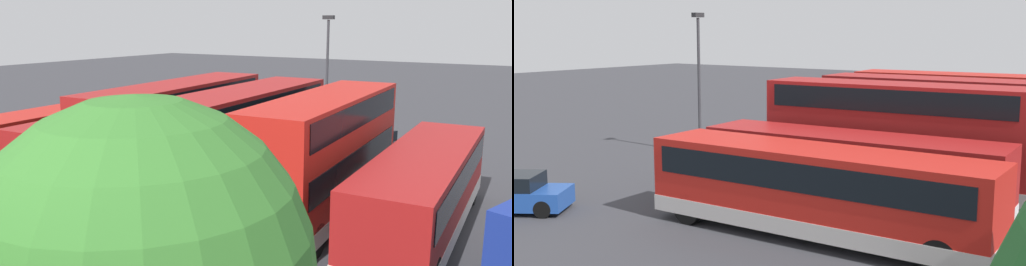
% 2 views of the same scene
% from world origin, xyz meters
% --- Properties ---
extents(ground_plane, '(140.00, 140.00, 0.00)m').
position_xyz_m(ground_plane, '(0.00, 0.00, 0.00)').
color(ground_plane, '#38383D').
extents(bus_single_deck_near_end, '(3.00, 11.13, 2.95)m').
position_xyz_m(bus_single_deck_near_end, '(-9.19, 10.25, 1.62)').
color(bus_single_deck_near_end, '#A51919').
rests_on(bus_single_deck_near_end, ground).
extents(bus_double_decker_second, '(3.13, 10.54, 4.55)m').
position_xyz_m(bus_double_decker_second, '(-5.49, 10.02, 2.45)').
color(bus_double_decker_second, red).
rests_on(bus_double_decker_second, ground).
extents(bus_double_decker_third, '(2.97, 11.64, 4.55)m').
position_xyz_m(bus_double_decker_third, '(-1.96, 10.68, 2.45)').
color(bus_double_decker_third, '#A51919').
rests_on(bus_double_decker_third, ground).
extents(bus_double_decker_fourth, '(3.30, 11.05, 4.55)m').
position_xyz_m(bus_double_decker_fourth, '(1.81, 9.85, 2.45)').
color(bus_double_decker_fourth, '#A51919').
rests_on(bus_double_decker_fourth, ground).
extents(bus_single_deck_fifth, '(3.19, 11.47, 2.95)m').
position_xyz_m(bus_single_deck_fifth, '(5.62, 9.83, 1.62)').
color(bus_single_deck_fifth, '#A51919').
rests_on(bus_single_deck_fifth, ground).
extents(bus_single_deck_sixth, '(2.94, 11.86, 2.95)m').
position_xyz_m(bus_single_deck_sixth, '(8.76, 10.24, 1.62)').
color(bus_single_deck_sixth, red).
rests_on(bus_single_deck_sixth, ground).
extents(car_hatchback_silver, '(4.33, 3.48, 1.43)m').
position_xyz_m(car_hatchback_silver, '(-3.79, 0.13, 0.70)').
color(car_hatchback_silver, black).
rests_on(car_hatchback_silver, ground).
extents(lamp_post_tall, '(0.70, 0.30, 7.61)m').
position_xyz_m(lamp_post_tall, '(-0.03, -2.40, 4.48)').
color(lamp_post_tall, '#38383D').
rests_on(lamp_post_tall, ground).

